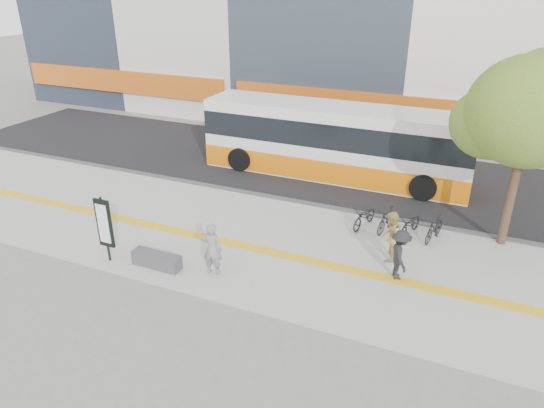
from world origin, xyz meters
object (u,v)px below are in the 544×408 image
at_px(bus, 335,143).
at_px(pedestrian_dark, 400,255).
at_px(signboard, 104,224).
at_px(street_tree, 528,113).
at_px(pedestrian_tan, 390,237).
at_px(bench, 157,260).
at_px(seated_woman, 212,249).

relative_size(bus, pedestrian_dark, 7.46).
xyz_separation_m(signboard, pedestrian_dark, (8.58, 2.67, -0.50)).
distance_m(signboard, street_tree, 13.40).
xyz_separation_m(pedestrian_tan, pedestrian_dark, (0.48, -0.91, -0.04)).
bearing_deg(pedestrian_tan, bench, -60.10).
relative_size(bench, signboard, 0.73).
relative_size(street_tree, pedestrian_dark, 4.00).
height_order(bench, seated_woman, seated_woman).
relative_size(seated_woman, pedestrian_dark, 1.07).
relative_size(bench, seated_woman, 0.95).
height_order(bench, street_tree, street_tree).
relative_size(bus, pedestrian_tan, 7.07).
xyz_separation_m(signboard, seated_woman, (3.40, 0.68, -0.45)).
xyz_separation_m(street_tree, pedestrian_tan, (-3.28, -2.75, -3.60)).
xyz_separation_m(bus, pedestrian_dark, (4.28, -7.34, -0.67)).
bearing_deg(bus, pedestrian_dark, -59.75).
bearing_deg(bus, pedestrian_tan, -59.37).
height_order(signboard, pedestrian_tan, signboard).
relative_size(pedestrian_tan, pedestrian_dark, 1.06).
distance_m(bench, bus, 10.14).
relative_size(street_tree, bus, 0.54).
height_order(street_tree, pedestrian_tan, street_tree).
bearing_deg(pedestrian_dark, pedestrian_tan, 4.18).
height_order(street_tree, bus, street_tree).
relative_size(bench, pedestrian_dark, 1.02).
bearing_deg(street_tree, signboard, -150.93).
distance_m(street_tree, bus, 8.52).
bearing_deg(pedestrian_tan, bus, -146.19).
height_order(signboard, bus, bus).
distance_m(seated_woman, pedestrian_dark, 5.55).
distance_m(bench, pedestrian_dark, 7.39).
bearing_deg(bench, bus, 74.45).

